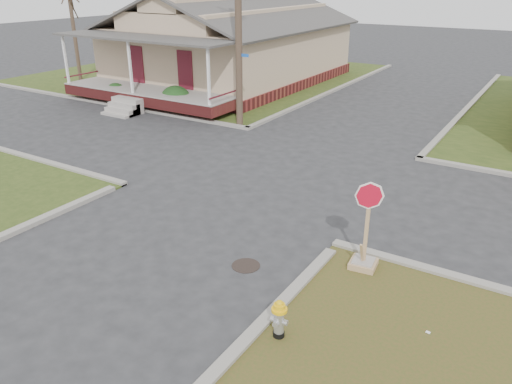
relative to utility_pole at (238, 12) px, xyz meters
The scene contains 11 objects.
ground 10.89m from the utility_pole, 64.74° to the right, with size 120.00×120.00×0.00m, color #2A2A2C.
verge_far_left 13.48m from the utility_pole, 134.04° to the left, with size 19.00×19.00×0.05m, color #2E4217.
curbs 7.39m from the utility_pole, 42.88° to the right, with size 80.00×40.00×0.12m, color gray, non-canonical shape.
manhole 12.29m from the utility_pole, 55.75° to the right, with size 0.64×0.64×0.01m, color black.
corner_house 9.99m from the utility_pole, 126.69° to the left, with size 10.10×15.50×5.30m.
utility_pole is the anchor object (origin of this frame).
tree_far_left 14.31m from the utility_pole, 167.34° to the left, with size 0.22×0.22×4.90m, color #413025.
fire_hydrant 14.46m from the utility_pole, 53.55° to the right, with size 0.28×0.28×0.76m.
stop_sign 12.59m from the utility_pole, 43.15° to the right, with size 0.58×0.56×2.04m.
hedge_left 8.92m from the utility_pole, behind, with size 1.26×1.04×0.96m, color #163C16.
hedge_right 5.78m from the utility_pole, behind, with size 1.48×1.21×1.13m, color #163C16.
Camera 1 is at (7.45, -8.52, 5.97)m, focal length 35.00 mm.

